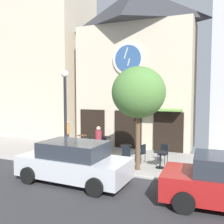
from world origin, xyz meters
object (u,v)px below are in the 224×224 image
at_px(street_lamp, 65,116).
at_px(cafe_chair_near_lamp, 142,152).
at_px(cafe_table_near_curb, 126,150).
at_px(parked_car_silver, 74,162).
at_px(cafe_table_center_left, 160,157).
at_px(cafe_chair_mid_row, 103,143).
at_px(cafe_table_leftmost, 104,140).
at_px(pedestrian_maroon, 98,142).
at_px(street_tree, 138,93).
at_px(cafe_chair_facing_street, 91,142).
at_px(cafe_chair_under_awning, 126,154).
at_px(cafe_table_center, 82,139).
at_px(cafe_chair_by_entrance, 164,152).
at_px(pedestrian_orange, 67,134).

relative_size(street_lamp, cafe_chair_near_lamp, 4.98).
distance_m(cafe_table_near_curb, parked_car_silver, 3.79).
distance_m(cafe_chair_near_lamp, parked_car_silver, 3.96).
distance_m(cafe_table_center_left, cafe_chair_mid_row, 3.96).
bearing_deg(cafe_table_leftmost, street_lamp, -99.08).
bearing_deg(pedestrian_maroon, cafe_chair_near_lamp, 2.14).
distance_m(street_tree, cafe_chair_near_lamp, 3.11).
relative_size(street_tree, pedestrian_maroon, 2.72).
bearing_deg(cafe_chair_mid_row, cafe_table_near_curb, -29.83).
height_order(street_lamp, cafe_table_leftmost, street_lamp).
bearing_deg(cafe_table_near_curb, cafe_table_center_left, -18.70).
xyz_separation_m(cafe_chair_facing_street, cafe_chair_under_awning, (2.86, -1.86, 0.00)).
bearing_deg(cafe_table_near_curb, cafe_chair_under_awning, -68.04).
height_order(cafe_table_near_curb, cafe_chair_facing_street, cafe_chair_facing_street).
bearing_deg(cafe_table_leftmost, cafe_chair_near_lamp, -33.19).
xyz_separation_m(cafe_chair_mid_row, cafe_chair_facing_street, (-0.83, 0.09, 0.00)).
distance_m(cafe_table_center_left, cafe_chair_under_awning, 1.59).
bearing_deg(cafe_table_center, street_lamp, -72.61).
bearing_deg(cafe_chair_near_lamp, street_lamp, -157.66).
relative_size(street_tree, cafe_table_center_left, 6.01).
height_order(cafe_chair_mid_row, cafe_chair_near_lamp, same).
height_order(cafe_chair_near_lamp, parked_car_silver, parked_car_silver).
relative_size(pedestrian_maroon, parked_car_silver, 0.38).
relative_size(cafe_table_leftmost, parked_car_silver, 0.18).
bearing_deg(cafe_chair_by_entrance, cafe_table_center, 163.20).
xyz_separation_m(pedestrian_orange, pedestrian_maroon, (2.96, -1.55, 0.00)).
bearing_deg(pedestrian_orange, cafe_chair_near_lamp, -15.56).
bearing_deg(cafe_chair_by_entrance, cafe_table_center_left, -87.73).
relative_size(cafe_table_center, cafe_chair_facing_street, 0.82).
distance_m(street_tree, cafe_table_near_curb, 3.34).
distance_m(cafe_table_leftmost, cafe_chair_facing_street, 0.88).
bearing_deg(cafe_chair_by_entrance, cafe_chair_under_awning, -146.65).
bearing_deg(cafe_table_center_left, cafe_table_near_curb, 161.30).
bearing_deg(cafe_table_near_curb, cafe_table_center, 152.51).
distance_m(cafe_table_near_curb, cafe_table_center_left, 2.01).
height_order(street_lamp, parked_car_silver, street_lamp).
height_order(cafe_chair_facing_street, cafe_chair_near_lamp, same).
height_order(street_tree, pedestrian_maroon, street_tree).
height_order(cafe_table_near_curb, pedestrian_maroon, pedestrian_maroon).
bearing_deg(cafe_table_leftmost, pedestrian_orange, -169.65).
height_order(cafe_table_center, cafe_table_center_left, cafe_table_center_left).
bearing_deg(pedestrian_orange, cafe_table_leftmost, 10.35).
distance_m(cafe_chair_under_awning, parked_car_silver, 3.12).
xyz_separation_m(street_lamp, street_tree, (3.61, 0.23, 1.13)).
height_order(cafe_table_leftmost, cafe_chair_mid_row, cafe_chair_mid_row).
height_order(cafe_table_center, cafe_table_near_curb, cafe_table_near_curb).
bearing_deg(cafe_chair_by_entrance, street_lamp, -158.53).
xyz_separation_m(cafe_chair_mid_row, cafe_chair_under_awning, (2.03, -1.77, 0.00)).
relative_size(cafe_chair_by_entrance, pedestrian_orange, 0.54).
bearing_deg(street_lamp, cafe_chair_facing_street, 89.41).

